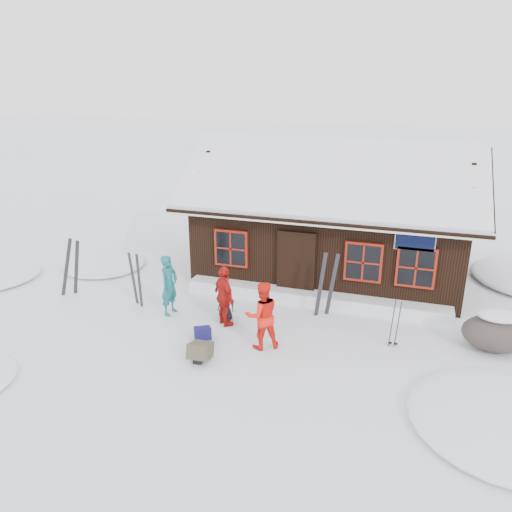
# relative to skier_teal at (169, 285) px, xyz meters

# --- Properties ---
(ground) EXTENTS (120.00, 120.00, 0.00)m
(ground) POSITION_rel_skier_teal_xyz_m (2.16, -0.40, -0.85)
(ground) COLOR white
(ground) RESTS_ON ground
(mountain_hut) EXTENTS (8.90, 6.09, 4.42)m
(mountain_hut) POSITION_rel_skier_teal_xyz_m (3.66, 4.58, 0.73)
(mountain_hut) COLOR black
(mountain_hut) RESTS_ON ground
(snow_drift) EXTENTS (7.60, 0.60, 0.35)m
(snow_drift) POSITION_rel_skier_teal_xyz_m (3.66, 1.85, -0.67)
(snow_drift) COLOR white
(snow_drift) RESTS_ON ground
(snow_mounds) EXTENTS (20.60, 13.20, 0.48)m
(snow_mounds) POSITION_rel_skier_teal_xyz_m (3.81, 1.46, -0.85)
(snow_mounds) COLOR white
(snow_mounds) RESTS_ON ground
(skier_teal) EXTENTS (0.48, 0.67, 1.70)m
(skier_teal) POSITION_rel_skier_teal_xyz_m (0.00, 0.00, 0.00)
(skier_teal) COLOR #156265
(skier_teal) RESTS_ON ground
(skier_orange_left) EXTENTS (1.04, 0.98, 1.70)m
(skier_orange_left) POSITION_rel_skier_teal_xyz_m (2.94, -0.98, 0.00)
(skier_orange_left) COLOR red
(skier_orange_left) RESTS_ON ground
(skier_orange_right) EXTENTS (0.98, 0.95, 1.64)m
(skier_orange_right) POSITION_rel_skier_teal_xyz_m (1.68, -0.18, -0.03)
(skier_orange_right) COLOR #B01612
(skier_orange_right) RESTS_ON ground
(skier_crouched) EXTENTS (0.46, 0.32, 0.92)m
(skier_crouched) POSITION_rel_skier_teal_xyz_m (1.62, 0.07, -0.39)
(skier_crouched) COLOR black
(skier_crouched) RESTS_ON ground
(boulder) EXTENTS (1.53, 1.15, 0.89)m
(boulder) POSITION_rel_skier_teal_xyz_m (8.29, 0.59, -0.40)
(boulder) COLOR #4A413B
(boulder) RESTS_ON ground
(ski_pair_left) EXTENTS (0.76, 0.31, 1.81)m
(ski_pair_left) POSITION_rel_skier_teal_xyz_m (-3.34, 0.28, 0.02)
(ski_pair_left) COLOR black
(ski_pair_left) RESTS_ON ground
(ski_pair_mid) EXTENTS (0.45, 0.20, 1.61)m
(ski_pair_mid) POSITION_rel_skier_teal_xyz_m (-1.17, 0.24, -0.10)
(ski_pair_mid) COLOR black
(ski_pair_mid) RESTS_ON ground
(ski_pair_right) EXTENTS (0.60, 0.25, 1.86)m
(ski_pair_right) POSITION_rel_skier_teal_xyz_m (4.09, 1.20, 0.03)
(ski_pair_right) COLOR black
(ski_pair_right) RESTS_ON ground
(ski_poles) EXTENTS (0.23, 0.11, 1.26)m
(ski_poles) POSITION_rel_skier_teal_xyz_m (5.98, 0.01, -0.26)
(ski_poles) COLOR black
(ski_poles) RESTS_ON ground
(backpack_blue) EXTENTS (0.61, 0.66, 0.29)m
(backpack_blue) POSITION_rel_skier_teal_xyz_m (1.45, -1.14, -0.71)
(backpack_blue) COLOR #15124F
(backpack_blue) RESTS_ON ground
(backpack_olive) EXTENTS (0.52, 0.66, 0.34)m
(backpack_olive) POSITION_rel_skier_teal_xyz_m (1.76, -1.98, -0.68)
(backpack_olive) COLOR #464132
(backpack_olive) RESTS_ON ground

